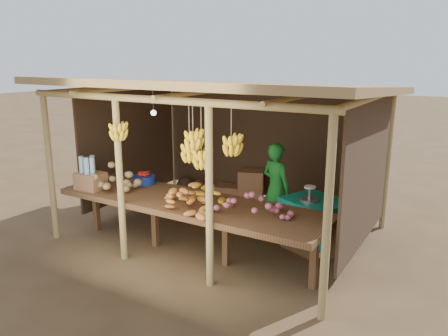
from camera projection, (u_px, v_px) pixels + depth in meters
The scene contains 13 objects.
ground at pixel (224, 232), 6.91m from camera, with size 60.00×60.00×0.00m, color brown.
stall_structure at pixel (225, 111), 6.43m from camera, with size 4.70×3.50×2.43m.
counter at pixel (188, 205), 5.94m from camera, with size 3.90×1.05×0.80m.
potato_heap at pixel (111, 176), 6.44m from camera, with size 1.02×0.61×0.37m, color #9D8151, non-canonical shape.
sweet_potato_heap at pixel (184, 194), 5.60m from camera, with size 0.86×0.52×0.35m, color #BD7130, non-canonical shape.
onion_heap at pixel (253, 201), 5.33m from camera, with size 0.91×0.55×0.36m, color #B25667, non-canonical shape.
banana_pile at pixel (208, 190), 5.82m from camera, with size 0.62×0.37×0.35m, color yellow, non-canonical shape.
tomato_basin at pixel (144, 179), 6.72m from camera, with size 0.35×0.35×0.19m.
bottle_box at pixel (90, 177), 6.40m from camera, with size 0.41×0.34×0.50m.
vendor at pixel (276, 188), 6.76m from camera, with size 0.52×0.34×1.44m, color #1B7C29.
tarp_crate at pixel (315, 223), 6.19m from camera, with size 1.03×0.97×0.98m.
carton_stack at pixel (243, 191), 7.99m from camera, with size 1.03×0.48×0.71m.
burlap_sacks at pixel (193, 188), 8.48m from camera, with size 0.73×0.38×0.52m.
Camera 1 is at (3.32, -5.54, 2.67)m, focal length 35.00 mm.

